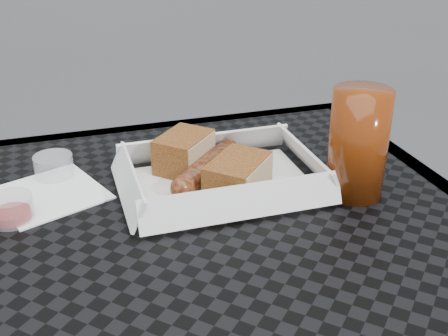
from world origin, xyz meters
name	(u,v)px	position (x,y,z in m)	size (l,w,h in m)	color
food_tray	(222,184)	(0.12, 0.16, 0.75)	(0.22, 0.15, 0.00)	white
bratwurst	(207,167)	(0.10, 0.18, 0.76)	(0.11, 0.12, 0.03)	brown
bread_near	(184,152)	(0.08, 0.22, 0.77)	(0.08, 0.05, 0.05)	brown
bread_far	(238,176)	(0.13, 0.13, 0.77)	(0.08, 0.06, 0.04)	brown
veg_garnish	(285,189)	(0.19, 0.12, 0.75)	(0.03, 0.03, 0.00)	red
napkin	(49,194)	(-0.09, 0.20, 0.75)	(0.12, 0.12, 0.00)	white
condiment_cup_sauce	(11,209)	(-0.13, 0.15, 0.76)	(0.05, 0.05, 0.03)	#990E0B
condiment_cup_empty	(54,166)	(-0.08, 0.25, 0.76)	(0.05, 0.05, 0.03)	silver
drink_glass	(358,144)	(0.27, 0.10, 0.81)	(0.07, 0.07, 0.13)	#5E2208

